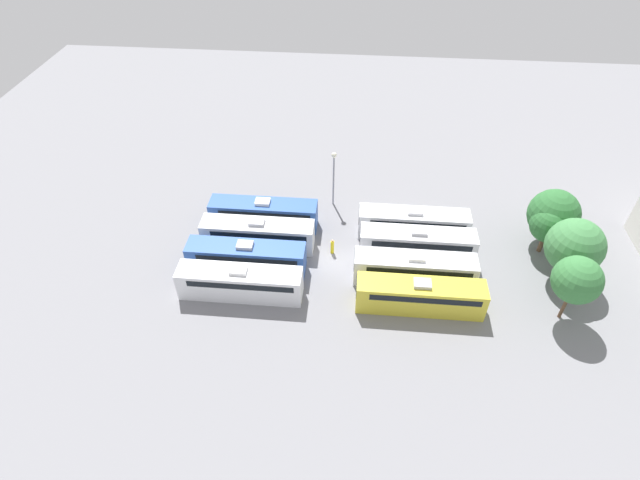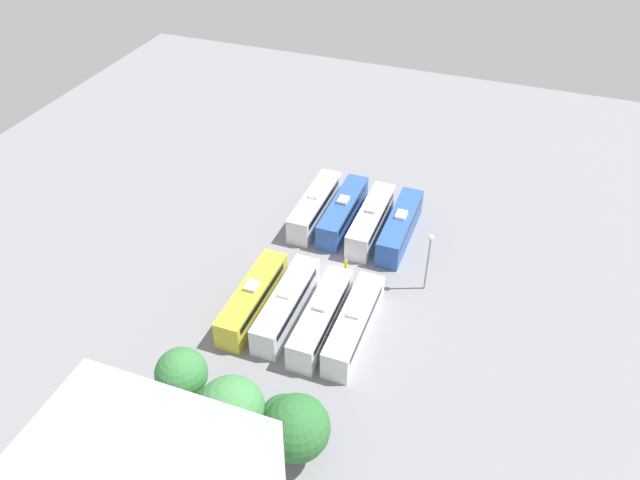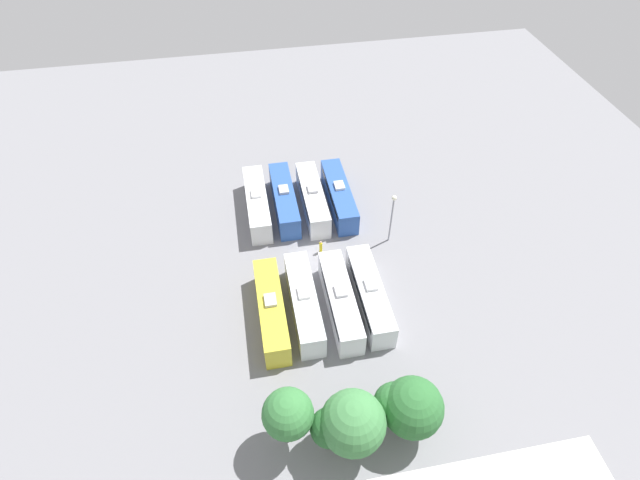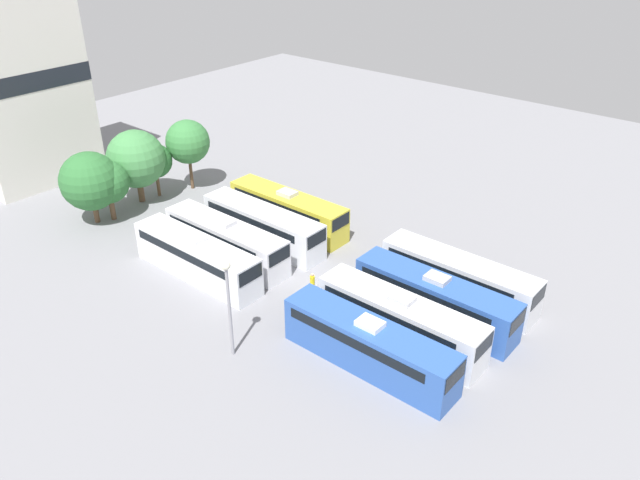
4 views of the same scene
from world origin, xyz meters
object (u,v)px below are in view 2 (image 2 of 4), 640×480
at_px(bus_2, 343,211).
at_px(bus_7, 253,298).
at_px(tree_2, 231,410).
at_px(tree_4, 181,374).
at_px(bus_1, 371,220).
at_px(tree_1, 285,419).
at_px(bus_3, 315,206).
at_px(bus_6, 286,304).
at_px(worker_person, 346,266).
at_px(bus_4, 354,324).
at_px(bus_5, 321,317).
at_px(tree_0, 297,428).
at_px(light_pole, 429,253).
at_px(bus_0, 400,226).
at_px(tree_3, 212,406).

relative_size(bus_2, bus_7, 1.00).
relative_size(tree_2, tree_4, 1.00).
xyz_separation_m(bus_1, tree_2, (2.14, 31.18, 2.64)).
distance_m(bus_1, tree_1, 30.11).
distance_m(bus_3, tree_2, 32.09).
bearing_deg(bus_6, worker_person, -111.91).
distance_m(bus_2, bus_4, 18.40).
distance_m(bus_5, tree_0, 14.41).
height_order(bus_2, tree_4, tree_4).
bearing_deg(bus_4, tree_0, 89.46).
distance_m(bus_7, light_pole, 18.26).
bearing_deg(bus_7, bus_2, -102.11).
bearing_deg(bus_1, bus_0, 179.79).
xyz_separation_m(bus_2, bus_4, (-6.89, 17.06, 0.00)).
xyz_separation_m(bus_6, tree_3, (0.21, 14.60, 1.94)).
height_order(light_pole, tree_1, light_pole).
bearing_deg(tree_1, worker_person, -84.08).
relative_size(tree_0, tree_2, 0.94).
bearing_deg(tree_4, tree_3, 160.02).
bearing_deg(bus_3, bus_6, 101.27).
bearing_deg(bus_3, bus_0, 177.70).
height_order(light_pole, tree_4, tree_4).
bearing_deg(bus_2, bus_7, 77.89).
distance_m(bus_2, tree_4, 30.64).
bearing_deg(tree_3, bus_3, -84.32).
distance_m(bus_6, tree_2, 15.19).
xyz_separation_m(bus_5, worker_person, (0.43, -8.85, -0.86)).
height_order(bus_4, tree_4, tree_4).
relative_size(bus_0, tree_3, 2.23).
distance_m(bus_7, tree_3, 14.76).
xyz_separation_m(bus_1, bus_4, (-3.28, 16.55, 0.00)).
bearing_deg(tree_0, bus_3, -71.70).
bearing_deg(bus_0, bus_5, 78.31).
height_order(bus_3, light_pole, light_pole).
xyz_separation_m(bus_6, tree_0, (-6.94, 14.34, 2.31)).
distance_m(worker_person, light_pole, 9.47).
bearing_deg(tree_1, bus_1, -86.44).
xyz_separation_m(bus_4, tree_0, (0.13, 14.10, 2.31)).
relative_size(bus_0, tree_0, 1.79).
distance_m(bus_3, tree_0, 32.80).
relative_size(bus_1, tree_2, 1.67).
bearing_deg(tree_3, tree_1, -171.01).
distance_m(bus_5, tree_3, 14.82).
distance_m(worker_person, tree_2, 23.57).
relative_size(bus_0, bus_5, 1.00).
xyz_separation_m(bus_2, tree_0, (-6.76, 31.17, 2.31)).
bearing_deg(bus_7, tree_4, 90.14).
xyz_separation_m(bus_2, bus_5, (-3.62, 17.29, 0.00)).
xyz_separation_m(bus_0, bus_5, (3.47, 16.77, 0.00)).
relative_size(bus_4, light_pole, 1.69).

